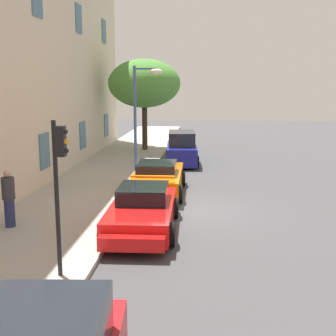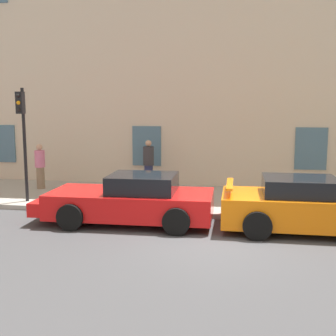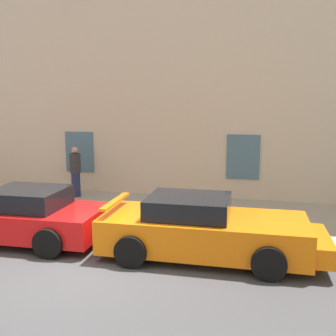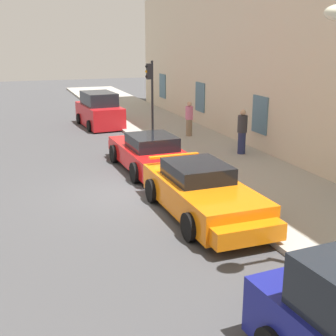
{
  "view_description": "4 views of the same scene",
  "coord_description": "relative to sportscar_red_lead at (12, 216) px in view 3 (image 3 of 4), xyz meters",
  "views": [
    {
      "loc": [
        -15.44,
        -0.69,
        4.42
      ],
      "look_at": [
        1.91,
        0.79,
        1.15
      ],
      "focal_mm": 48.37,
      "sensor_mm": 36.0,
      "label": 1
    },
    {
      "loc": [
        0.61,
        -9.5,
        3.1
      ],
      "look_at": [
        -1.37,
        1.65,
        1.44
      ],
      "focal_mm": 45.28,
      "sensor_mm": 36.0,
      "label": 2
    },
    {
      "loc": [
        3.48,
        -6.89,
        3.35
      ],
      "look_at": [
        1.3,
        2.31,
        1.78
      ],
      "focal_mm": 41.01,
      "sensor_mm": 36.0,
      "label": 3
    },
    {
      "loc": [
        12.77,
        -3.48,
        4.59
      ],
      "look_at": [
        1.48,
        0.58,
        1.13
      ],
      "focal_mm": 48.39,
      "sensor_mm": 36.0,
      "label": 4
    }
  ],
  "objects": [
    {
      "name": "ground_plane",
      "position": [
        2.44,
        -1.21,
        -0.59
      ],
      "size": [
        80.0,
        80.0,
        0.0
      ],
      "primitive_type": "plane",
      "color": "#444447"
    },
    {
      "name": "sidewalk",
      "position": [
        2.44,
        2.84,
        -0.52
      ],
      "size": [
        60.0,
        4.21,
        0.14
      ],
      "primitive_type": "cube",
      "color": "#A8A399",
      "rests_on": "ground"
    },
    {
      "name": "building_facade",
      "position": [
        2.44,
        6.51,
        6.17
      ],
      "size": [
        37.39,
        3.63,
        13.47
      ],
      "color": "beige",
      "rests_on": "ground"
    },
    {
      "name": "sportscar_red_lead",
      "position": [
        0.0,
        0.0,
        0.0
      ],
      "size": [
        4.77,
        2.19,
        1.31
      ],
      "color": "red",
      "rests_on": "ground"
    },
    {
      "name": "sportscar_yellow_flank",
      "position": [
        4.97,
        0.02,
        0.02
      ],
      "size": [
        4.9,
        2.15,
        1.35
      ],
      "color": "orange",
      "rests_on": "ground"
    },
    {
      "name": "pedestrian_strolling",
      "position": [
        -0.27,
        3.99,
        0.44
      ],
      "size": [
        0.51,
        0.51,
        1.76
      ],
      "color": "navy",
      "rests_on": "sidewalk"
    }
  ]
}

